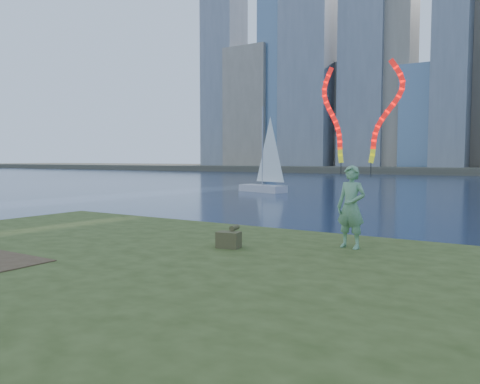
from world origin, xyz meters
The scene contains 5 objects.
ground centered at (0.00, 0.00, 0.00)m, with size 320.00×320.00×0.00m, color #19263F.
grassy_knoll centered at (0.00, -2.30, 0.34)m, with size 20.00×18.00×0.80m.
woman_with_ribbons centered at (3.46, 2.35, 2.20)m, with size 2.05×0.57×4.07m.
canvas_bag centered at (1.31, 1.02, 0.98)m, with size 0.51×0.58×0.44m.
sailboat centered at (-11.74, 25.70, 1.18)m, with size 4.55×2.53×6.88m.
Camera 1 is at (6.61, -6.93, 2.62)m, focal length 35.00 mm.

